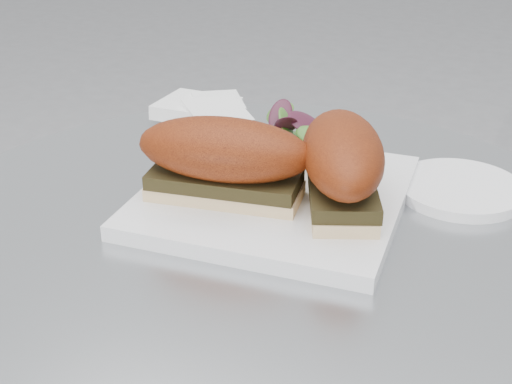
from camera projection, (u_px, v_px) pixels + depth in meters
plate at (275, 196)px, 0.72m from camera, size 0.28×0.28×0.02m
sandwich_left at (224, 158)px, 0.68m from camera, size 0.18×0.11×0.08m
sandwich_right at (342, 161)px, 0.67m from camera, size 0.14×0.19×0.08m
salad at (288, 136)px, 0.77m from camera, size 0.10×0.10×0.05m
napkin at (207, 116)px, 0.92m from camera, size 0.15×0.15×0.02m
saucer at (460, 189)px, 0.74m from camera, size 0.13×0.13×0.01m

